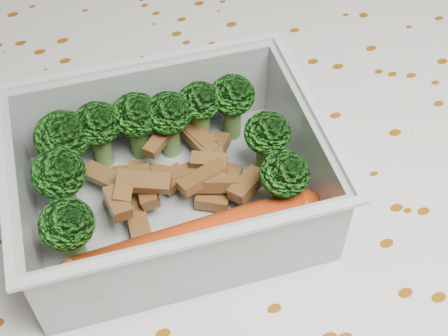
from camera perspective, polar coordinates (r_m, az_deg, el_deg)
name	(u,v)px	position (r m, az deg, el deg)	size (l,w,h in m)	color
dining_table	(223,259)	(0.50, -0.14, -8.29)	(1.40, 0.90, 0.75)	brown
tablecloth	(222,223)	(0.46, -0.15, -5.03)	(1.46, 0.96, 0.19)	white
lunch_container	(171,185)	(0.40, -4.89, -1.58)	(0.21, 0.18, 0.07)	#B9BEC3
broccoli_florets	(150,142)	(0.40, -6.79, 2.36)	(0.17, 0.12, 0.05)	#608C3F
meat_pile	(178,174)	(0.41, -4.27, -0.59)	(0.11, 0.08, 0.03)	brown
sausage	(194,241)	(0.38, -2.76, -6.69)	(0.17, 0.04, 0.03)	#C03A11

